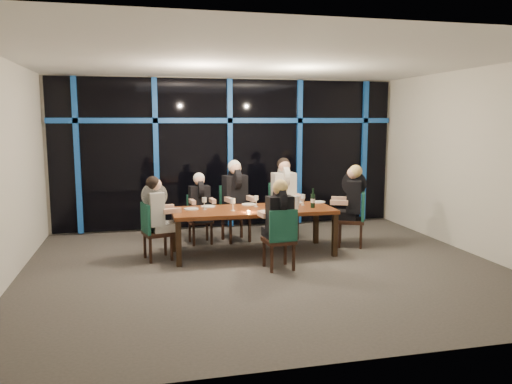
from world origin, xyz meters
TOP-DOWN VIEW (x-y plane):
  - room at (0.00, 0.00)m, footprint 7.04×7.00m
  - window_wall at (0.01, 2.93)m, footprint 6.86×0.43m
  - dining_table at (0.00, 0.80)m, footprint 2.60×1.00m
  - chair_far_left at (-0.76, 1.77)m, footprint 0.44×0.44m
  - chair_far_mid at (-0.13, 1.82)m, footprint 0.55×0.55m
  - chair_far_right at (0.80, 1.83)m, footprint 0.50×0.50m
  - chair_end_left at (-1.60, 0.80)m, footprint 0.51×0.51m
  - chair_end_right at (1.83, 0.88)m, footprint 0.59×0.59m
  - chair_near_mid at (0.19, -0.17)m, footprint 0.45×0.45m
  - diner_far_left at (-0.76, 1.70)m, footprint 0.45×0.56m
  - diner_far_mid at (-0.11, 1.73)m, footprint 0.55×0.67m
  - diner_far_right at (0.80, 1.75)m, footprint 0.52×0.64m
  - diner_end_left at (-1.53, 0.82)m, footprint 0.60×0.51m
  - diner_end_right at (1.76, 0.92)m, footprint 0.66×0.61m
  - diner_near_mid at (0.18, -0.09)m, footprint 0.47×0.58m
  - plate_far_left at (-0.69, 1.14)m, footprint 0.24×0.24m
  - plate_far_mid at (0.01, 1.18)m, footprint 0.24×0.24m
  - plate_far_right at (0.83, 1.18)m, footprint 0.24×0.24m
  - plate_end_left at (-0.98, 0.96)m, footprint 0.24×0.24m
  - plate_end_right at (1.25, 1.15)m, footprint 0.24×0.24m
  - plate_near_mid at (0.14, 0.47)m, footprint 0.24×0.24m
  - wine_bottle at (0.97, 0.66)m, footprint 0.07×0.07m
  - water_pitcher at (0.66, 0.63)m, footprint 0.13×0.12m
  - tea_light at (-0.14, 0.50)m, footprint 0.05×0.05m
  - wine_glass_a at (-0.35, 0.70)m, footprint 0.08×0.08m
  - wine_glass_b at (0.09, 0.97)m, footprint 0.07×0.07m
  - wine_glass_c at (0.42, 0.78)m, footprint 0.08×0.08m
  - wine_glass_d at (-0.78, 0.91)m, footprint 0.08×0.08m
  - wine_glass_e at (0.89, 0.94)m, footprint 0.07×0.07m

SIDE VIEW (x-z plane):
  - chair_far_left at x=-0.76m, z-range 0.05..0.91m
  - chair_end_left at x=-1.60m, z-range 0.05..0.95m
  - chair_near_mid at x=0.19m, z-range 0.05..0.96m
  - chair_end_right at x=1.83m, z-range 0.06..1.02m
  - chair_far_mid at x=-0.13m, z-range 0.06..1.05m
  - chair_far_right at x=0.80m, z-range 0.06..1.07m
  - dining_table at x=0.00m, z-range 0.31..1.06m
  - plate_far_left at x=-0.69m, z-range 0.75..0.76m
  - plate_far_mid at x=0.01m, z-range 0.75..0.76m
  - plate_far_right at x=0.83m, z-range 0.75..0.76m
  - plate_end_left at x=-0.98m, z-range 0.75..0.76m
  - plate_end_right at x=1.25m, z-range 0.75..0.76m
  - plate_near_mid at x=0.14m, z-range 0.75..0.76m
  - tea_light at x=-0.14m, z-range 0.75..0.78m
  - diner_far_left at x=-0.76m, z-range 0.40..1.24m
  - water_pitcher at x=0.66m, z-range 0.75..0.96m
  - diner_end_left at x=-1.53m, z-range 0.42..1.30m
  - diner_near_mid at x=0.18m, z-range 0.43..1.31m
  - wine_bottle at x=0.97m, z-range 0.71..1.03m
  - wine_glass_b at x=0.09m, z-range 0.79..0.98m
  - wine_glass_e at x=0.89m, z-range 0.79..0.98m
  - wine_glass_c at x=0.42m, z-range 0.79..0.99m
  - wine_glass_d at x=-0.78m, z-range 0.79..0.99m
  - wine_glass_a at x=-0.35m, z-range 0.79..0.99m
  - diner_end_right at x=1.76m, z-range 0.45..1.39m
  - diner_far_mid at x=-0.11m, z-range 0.47..1.44m
  - diner_far_right at x=0.80m, z-range 0.47..1.46m
  - window_wall at x=0.01m, z-range 0.08..3.02m
  - room at x=0.00m, z-range 0.51..3.53m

